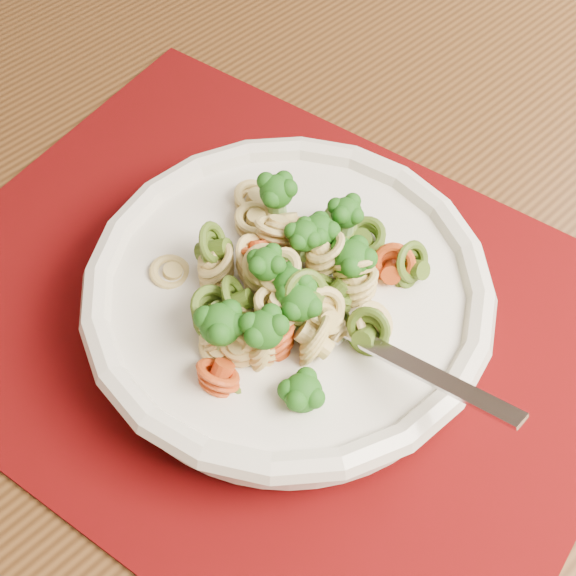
% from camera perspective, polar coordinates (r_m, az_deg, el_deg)
% --- Properties ---
extents(dining_table, '(1.77, 1.50, 0.78)m').
position_cam_1_polar(dining_table, '(0.72, 4.74, 2.64)').
color(dining_table, brown).
rests_on(dining_table, ground).
extents(placemat, '(0.55, 0.47, 0.00)m').
position_cam_1_polar(placemat, '(0.56, -1.51, -1.99)').
color(placemat, '#570308').
rests_on(placemat, dining_table).
extents(pasta_bowl, '(0.27, 0.27, 0.05)m').
position_cam_1_polar(pasta_bowl, '(0.53, -0.00, -0.59)').
color(pasta_bowl, silver).
rests_on(pasta_bowl, placemat).
extents(pasta_broccoli_heap, '(0.23, 0.23, 0.06)m').
position_cam_1_polar(pasta_broccoli_heap, '(0.52, 0.00, 0.39)').
color(pasta_broccoli_heap, tan).
rests_on(pasta_broccoli_heap, pasta_bowl).
extents(fork, '(0.18, 0.09, 0.08)m').
position_cam_1_polar(fork, '(0.50, 3.33, -2.70)').
color(fork, silver).
rests_on(fork, pasta_bowl).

